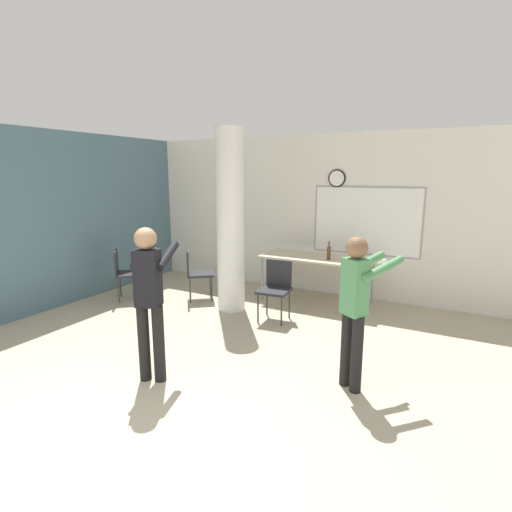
{
  "coord_description": "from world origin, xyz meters",
  "views": [
    {
      "loc": [
        2.32,
        -1.77,
        2.13
      ],
      "look_at": [
        0.12,
        2.33,
        1.17
      ],
      "focal_mm": 28.0,
      "sensor_mm": 36.0,
      "label": 1
    }
  ],
  "objects_px": {
    "chair_by_left_wall": "(125,271)",
    "chair_near_pillar": "(196,271)",
    "chair_table_front": "(276,286)",
    "person_playing_front": "(150,292)",
    "person_playing_side": "(356,301)",
    "folding_table": "(317,260)",
    "bottle_on_table": "(329,253)"
  },
  "relations": [
    {
      "from": "chair_by_left_wall",
      "to": "chair_table_front",
      "type": "height_order",
      "value": "same"
    },
    {
      "from": "chair_table_front",
      "to": "person_playing_front",
      "type": "bearing_deg",
      "value": -99.37
    },
    {
      "from": "bottle_on_table",
      "to": "person_playing_side",
      "type": "xyz_separation_m",
      "value": [
        1.04,
        -2.35,
        0.03
      ]
    },
    {
      "from": "folding_table",
      "to": "person_playing_side",
      "type": "distance_m",
      "value": 2.78
    },
    {
      "from": "chair_by_left_wall",
      "to": "chair_near_pillar",
      "type": "relative_size",
      "value": 1.0
    },
    {
      "from": "chair_table_front",
      "to": "person_playing_front",
      "type": "xyz_separation_m",
      "value": [
        -0.37,
        -2.22,
        0.44
      ]
    },
    {
      "from": "chair_by_left_wall",
      "to": "chair_near_pillar",
      "type": "distance_m",
      "value": 1.21
    },
    {
      "from": "chair_near_pillar",
      "to": "person_playing_side",
      "type": "xyz_separation_m",
      "value": [
        3.13,
        -1.61,
        0.4
      ]
    },
    {
      "from": "person_playing_side",
      "to": "bottle_on_table",
      "type": "bearing_deg",
      "value": 113.85
    },
    {
      "from": "folding_table",
      "to": "chair_table_front",
      "type": "xyz_separation_m",
      "value": [
        -0.26,
        -1.05,
        -0.21
      ]
    },
    {
      "from": "chair_by_left_wall",
      "to": "person_playing_side",
      "type": "bearing_deg",
      "value": -13.84
    },
    {
      "from": "folding_table",
      "to": "chair_near_pillar",
      "type": "xyz_separation_m",
      "value": [
        -1.86,
        -0.85,
        -0.21
      ]
    },
    {
      "from": "folding_table",
      "to": "bottle_on_table",
      "type": "height_order",
      "value": "bottle_on_table"
    },
    {
      "from": "person_playing_front",
      "to": "folding_table",
      "type": "bearing_deg",
      "value": 79.25
    },
    {
      "from": "chair_by_left_wall",
      "to": "person_playing_side",
      "type": "height_order",
      "value": "person_playing_side"
    },
    {
      "from": "bottle_on_table",
      "to": "chair_by_left_wall",
      "type": "xyz_separation_m",
      "value": [
        -3.15,
        -1.32,
        -0.38
      ]
    },
    {
      "from": "chair_table_front",
      "to": "chair_near_pillar",
      "type": "bearing_deg",
      "value": 172.89
    },
    {
      "from": "chair_near_pillar",
      "to": "chair_table_front",
      "type": "height_order",
      "value": "same"
    },
    {
      "from": "chair_by_left_wall",
      "to": "chair_near_pillar",
      "type": "height_order",
      "value": "same"
    },
    {
      "from": "chair_by_left_wall",
      "to": "person_playing_front",
      "type": "xyz_separation_m",
      "value": [
        2.3,
        -1.85,
        0.44
      ]
    },
    {
      "from": "chair_table_front",
      "to": "person_playing_front",
      "type": "relative_size",
      "value": 0.54
    },
    {
      "from": "folding_table",
      "to": "bottle_on_table",
      "type": "xyz_separation_m",
      "value": [
        0.23,
        -0.11,
        0.16
      ]
    },
    {
      "from": "person_playing_side",
      "to": "person_playing_front",
      "type": "relative_size",
      "value": 0.96
    },
    {
      "from": "bottle_on_table",
      "to": "chair_near_pillar",
      "type": "relative_size",
      "value": 0.34
    },
    {
      "from": "chair_by_left_wall",
      "to": "bottle_on_table",
      "type": "bearing_deg",
      "value": 22.73
    },
    {
      "from": "bottle_on_table",
      "to": "chair_near_pillar",
      "type": "distance_m",
      "value": 2.25
    },
    {
      "from": "chair_table_front",
      "to": "chair_by_left_wall",
      "type": "bearing_deg",
      "value": -172.0
    },
    {
      "from": "chair_near_pillar",
      "to": "person_playing_front",
      "type": "bearing_deg",
      "value": -62.96
    },
    {
      "from": "person_playing_side",
      "to": "chair_table_front",
      "type": "bearing_deg",
      "value": 137.35
    },
    {
      "from": "person_playing_side",
      "to": "person_playing_front",
      "type": "xyz_separation_m",
      "value": [
        -1.89,
        -0.82,
        0.04
      ]
    },
    {
      "from": "chair_near_pillar",
      "to": "person_playing_side",
      "type": "height_order",
      "value": "person_playing_side"
    },
    {
      "from": "folding_table",
      "to": "bottle_on_table",
      "type": "bearing_deg",
      "value": -25.14
    }
  ]
}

